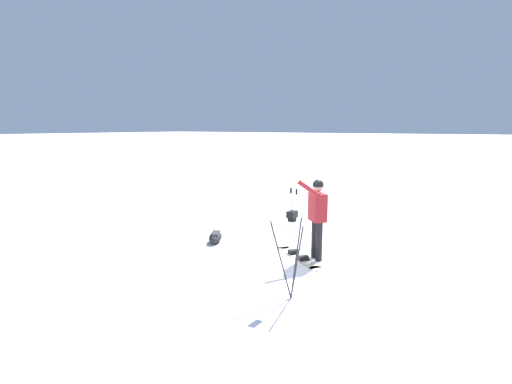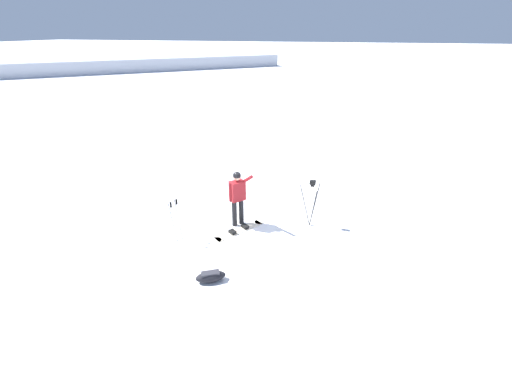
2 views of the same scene
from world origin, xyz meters
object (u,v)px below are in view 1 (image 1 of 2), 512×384
at_px(snowboard, 298,256).
at_px(gear_bag_large, 215,237).
at_px(camera_tripod, 292,237).
at_px(snowboarder, 317,211).
at_px(ski_poles, 294,205).

xyz_separation_m(snowboard, gear_bag_large, (-2.13, -0.06, 0.10)).
bearing_deg(camera_tripod, snowboarder, 104.79).
xyz_separation_m(camera_tripod, ski_poles, (-1.75, 3.24, -0.21)).
height_order(snowboarder, camera_tripod, snowboarder).
xyz_separation_m(gear_bag_large, camera_tripod, (2.99, -1.77, 0.86)).
bearing_deg(snowboard, gear_bag_large, -178.28).
bearing_deg(gear_bag_large, camera_tripod, -30.71).
xyz_separation_m(snowboard, ski_poles, (-0.89, 1.40, 0.76)).
bearing_deg(ski_poles, camera_tripod, -61.64).
distance_m(snowboarder, camera_tripod, 2.04).
xyz_separation_m(snowboard, camera_tripod, (0.85, -1.84, 0.97)).
height_order(snowboarder, gear_bag_large, snowboarder).
distance_m(camera_tripod, ski_poles, 3.69).
bearing_deg(snowboard, snowboarder, 21.41).
xyz_separation_m(snowboarder, snowboard, (-0.33, -0.13, -0.96)).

